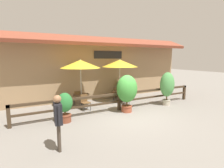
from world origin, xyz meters
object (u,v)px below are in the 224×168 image
chair_middle_wallside (115,92)px  potted_plant_small_flowering (167,86)px  chair_near_wallside (78,97)px  potted_plant_broad_leaf (65,106)px  dining_table_middle (120,92)px  dining_table_near (81,97)px  potted_plant_entrance_palm (122,87)px  chair_near_streetside (85,101)px  chair_middle_streetside (124,96)px  pedestrian (58,115)px  patio_umbrella_middle (120,63)px  patio_umbrella_near (80,64)px  potted_plant_corner_fern (127,90)px

chair_middle_wallside → potted_plant_small_flowering: bearing=125.0°
chair_near_wallside → chair_middle_wallside: 2.66m
chair_near_wallside → potted_plant_broad_leaf: (-1.40, -2.66, 0.27)m
dining_table_middle → potted_plant_small_flowering: 2.97m
dining_table_near → dining_table_middle: (2.60, 0.05, 0.00)m
chair_middle_wallside → potted_plant_entrance_palm: potted_plant_entrance_palm is taller
chair_near_streetside → chair_middle_streetside: (2.53, 0.05, 0.00)m
pedestrian → patio_umbrella_middle: bearing=-42.2°
dining_table_middle → potted_plant_entrance_palm: potted_plant_entrance_palm is taller
dining_table_near → pedestrian: 4.85m
chair_near_wallside → dining_table_near: bearing=100.1°
patio_umbrella_near → patio_umbrella_middle: 2.60m
patio_umbrella_middle → chair_middle_streetside: 2.10m
patio_umbrella_near → potted_plant_small_flowering: 5.19m
patio_umbrella_middle → pedestrian: size_ratio=1.57×
dining_table_near → chair_near_streetside: chair_near_streetside is taller
chair_near_wallside → pedestrian: 5.47m
chair_near_streetside → dining_table_middle: 2.73m
dining_table_near → chair_near_streetside: 0.69m
chair_near_wallside → potted_plant_broad_leaf: potted_plant_broad_leaf is taller
dining_table_middle → potted_plant_small_flowering: bearing=-47.2°
dining_table_near → dining_table_middle: bearing=1.1°
patio_umbrella_middle → chair_middle_wallside: bearing=85.8°
chair_middle_streetside → chair_near_streetside: bearing=169.4°
dining_table_middle → chair_middle_streetside: 0.69m
chair_near_streetside → chair_middle_wallside: (2.67, 1.40, 0.00)m
chair_near_wallside → potted_plant_corner_fern: bearing=131.9°
chair_near_streetside → potted_plant_corner_fern: potted_plant_corner_fern is taller
patio_umbrella_middle → potted_plant_broad_leaf: (-4.02, -2.03, -1.72)m
potted_plant_corner_fern → pedestrian: (-3.93, -2.25, -0.05)m
potted_plant_small_flowering → potted_plant_broad_leaf: (-5.99, 0.10, -0.44)m
chair_middle_wallside → pedestrian: size_ratio=0.48×
potted_plant_entrance_palm → pedestrian: bearing=-136.6°
patio_umbrella_near → chair_near_wallside: bearing=91.2°
dining_table_near → patio_umbrella_middle: patio_umbrella_middle is taller
chair_middle_streetside → pedestrian: bearing=-153.6°
patio_umbrella_middle → potted_plant_corner_fern: patio_umbrella_middle is taller
chair_middle_wallside → chair_near_wallside: bearing=1.5°
patio_umbrella_middle → potted_plant_small_flowering: bearing=-47.2°
dining_table_middle → potted_plant_entrance_palm: (0.72, 0.84, 0.19)m
potted_plant_small_flowering → pedestrian: 7.11m
chair_near_wallside → patio_umbrella_middle: size_ratio=0.31×
chair_middle_wallside → potted_plant_entrance_palm: (0.67, 0.17, 0.32)m
dining_table_near → pedestrian: (-2.17, -4.31, 0.52)m
patio_umbrella_middle → dining_table_middle: size_ratio=2.92×
potted_plant_small_flowering → chair_middle_wallside: bearing=124.5°
chair_near_streetside → potted_plant_corner_fern: bearing=-44.9°
chair_middle_streetside → potted_plant_corner_fern: 1.77m
dining_table_middle → potted_plant_broad_leaf: bearing=-153.1°
chair_middle_wallside → pedestrian: bearing=46.7°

